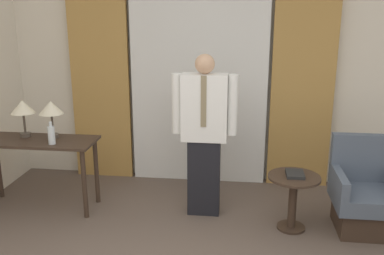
{
  "coord_description": "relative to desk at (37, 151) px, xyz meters",
  "views": [
    {
      "loc": [
        0.54,
        -2.16,
        2.17
      ],
      "look_at": [
        0.05,
        1.93,
        1.0
      ],
      "focal_mm": 40.0,
      "sensor_mm": 36.0,
      "label": 1
    }
  ],
  "objects": [
    {
      "name": "side_table",
      "position": [
        2.73,
        -0.17,
        -0.28
      ],
      "size": [
        0.51,
        0.51,
        0.57
      ],
      "color": "#38281E",
      "rests_on": "ground_plane"
    },
    {
      "name": "curtain_sheer_center",
      "position": [
        1.66,
        1.0,
        0.63
      ],
      "size": [
        1.67,
        0.06,
        2.58
      ],
      "color": "white",
      "rests_on": "ground_plane"
    },
    {
      "name": "table_lamp_right",
      "position": [
        0.16,
        0.1,
        0.44
      ],
      "size": [
        0.26,
        0.26,
        0.41
      ],
      "color": "#4C4238",
      "rests_on": "desk"
    },
    {
      "name": "bottle_by_lamp",
      "position": [
        0.24,
        -0.12,
        0.22
      ],
      "size": [
        0.07,
        0.07,
        0.24
      ],
      "color": "silver",
      "rests_on": "desk"
    },
    {
      "name": "person",
      "position": [
        1.82,
        0.08,
        0.27
      ],
      "size": [
        0.68,
        0.22,
        1.72
      ],
      "color": "black",
      "rests_on": "ground_plane"
    },
    {
      "name": "armchair",
      "position": [
        3.45,
        -0.07,
        -0.33
      ],
      "size": [
        0.63,
        0.63,
        0.92
      ],
      "color": "#38281E",
      "rests_on": "ground_plane"
    },
    {
      "name": "table_lamp_left",
      "position": [
        -0.16,
        0.1,
        0.44
      ],
      "size": [
        0.26,
        0.26,
        0.41
      ],
      "color": "#4C4238",
      "rests_on": "desk"
    },
    {
      "name": "book",
      "position": [
        2.74,
        -0.15,
        -0.08
      ],
      "size": [
        0.17,
        0.23,
        0.03
      ],
      "color": "black",
      "rests_on": "side_table"
    },
    {
      "name": "curtain_drape_right",
      "position": [
        2.91,
        1.0,
        0.63
      ],
      "size": [
        0.74,
        0.06,
        2.58
      ],
      "color": "#B28442",
      "rests_on": "ground_plane"
    },
    {
      "name": "curtain_drape_left",
      "position": [
        0.42,
        1.0,
        0.63
      ],
      "size": [
        0.74,
        0.06,
        2.58
      ],
      "color": "#B28442",
      "rests_on": "ground_plane"
    },
    {
      "name": "wall_back",
      "position": [
        1.66,
        1.13,
        0.69
      ],
      "size": [
        10.0,
        0.06,
        2.7
      ],
      "color": "silver",
      "rests_on": "ground_plane"
    },
    {
      "name": "desk",
      "position": [
        0.0,
        0.0,
        0.0
      ],
      "size": [
        1.3,
        0.5,
        0.79
      ],
      "color": "#38281E",
      "rests_on": "ground_plane"
    }
  ]
}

